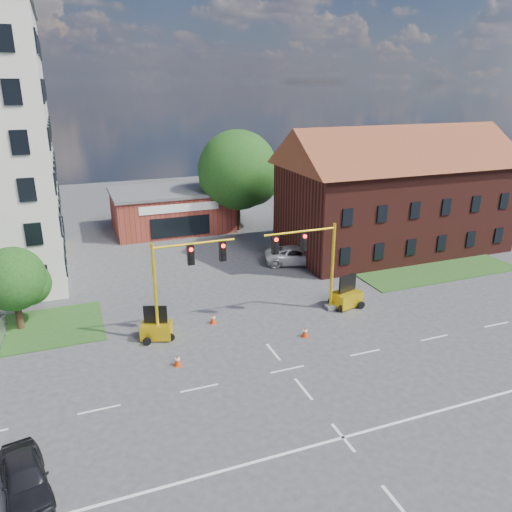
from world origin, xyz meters
The scene contains 17 objects.
ground centered at (0.00, 0.00, 0.00)m, with size 120.00×120.00×0.00m, color #414143.
grass_verge_ne centered at (18.00, 9.00, 0.04)m, with size 14.00×4.00×0.08m, color #274F1D.
lane_markings centered at (0.00, -3.00, 0.01)m, with size 60.00×36.00×0.01m, color white, non-canonical shape.
brick_shop centered at (0.00, 29.98, 2.16)m, with size 12.40×8.40×4.30m.
townhouse_row centered at (18.00, 16.00, 5.93)m, with size 21.00×11.00×11.50m.
tree_large centered at (6.92, 27.08, 6.14)m, with size 8.64×8.23×10.52m.
tree_nw_front centered at (-13.80, 10.58, 3.30)m, with size 4.22×4.02×5.46m.
signal_mast_west centered at (-4.36, 6.00, 3.92)m, with size 5.30×0.60×6.20m.
signal_mast_east centered at (4.36, 6.00, 3.92)m, with size 5.30×0.60×6.20m.
trailer_west centered at (-6.07, 6.11, 0.66)m, with size 2.15×1.78×2.10m.
trailer_east centered at (7.26, 5.98, 0.70)m, with size 2.25×1.78×2.25m.
cone_a centered at (-5.57, 2.55, 0.34)m, with size 0.40×0.40×0.70m.
cone_b centered at (-2.25, 6.81, 0.34)m, with size 0.40×0.40×0.70m.
cone_c centered at (2.57, 3.02, 0.34)m, with size 0.40×0.40×0.70m.
cone_d centered at (7.12, 5.80, 0.34)m, with size 0.40×0.40×0.70m.
pickup_white centered at (7.79, 15.18, 0.77)m, with size 2.56×5.55×1.54m, color white.
sedan_dark centered at (-13.02, -4.30, 0.69)m, with size 1.64×4.07×1.39m, color black.
Camera 1 is at (-10.19, -21.70, 14.99)m, focal length 35.00 mm.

